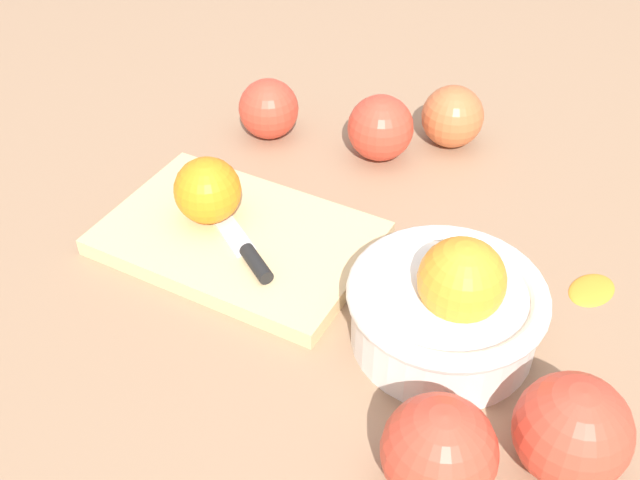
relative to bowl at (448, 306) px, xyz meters
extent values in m
plane|color=#997556|center=(0.12, -0.06, -0.04)|extent=(2.40, 2.40, 0.00)
cylinder|color=white|center=(0.00, 0.00, -0.01)|extent=(0.16, 0.16, 0.05)
torus|color=white|center=(0.00, 0.00, 0.01)|extent=(0.17, 0.17, 0.02)
sphere|color=orange|center=(-0.01, 0.00, 0.03)|extent=(0.07, 0.07, 0.07)
cube|color=#DBB77F|center=(0.22, 0.03, -0.03)|extent=(0.29, 0.22, 0.02)
sphere|color=orange|center=(0.26, 0.03, 0.01)|extent=(0.07, 0.07, 0.07)
cube|color=silver|center=(0.24, 0.03, -0.02)|extent=(0.11, 0.06, 0.00)
cylinder|color=black|center=(0.17, 0.06, -0.02)|extent=(0.05, 0.03, 0.01)
sphere|color=#D6422D|center=(0.34, -0.13, -0.01)|extent=(0.07, 0.07, 0.07)
sphere|color=#D6422D|center=(0.21, -0.18, 0.00)|extent=(0.07, 0.07, 0.07)
sphere|color=#D6422D|center=(-0.14, 0.05, 0.00)|extent=(0.08, 0.08, 0.08)
sphere|color=#D6422D|center=(-0.07, 0.12, 0.00)|extent=(0.08, 0.08, 0.08)
sphere|color=#CC6638|center=(0.17, -0.26, -0.01)|extent=(0.07, 0.07, 0.07)
ellipsoid|color=orange|center=(-0.07, -0.14, -0.04)|extent=(0.04, 0.06, 0.01)
camera|label=1|loc=(-0.22, 0.41, 0.45)|focal=43.28mm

